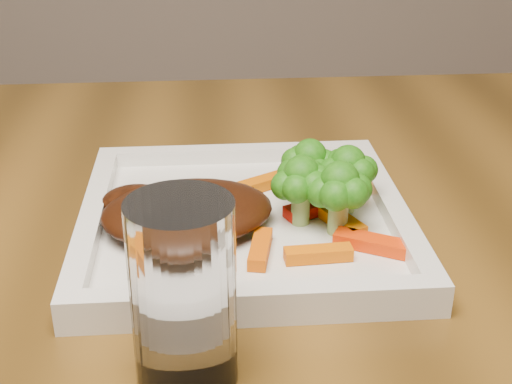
{
  "coord_description": "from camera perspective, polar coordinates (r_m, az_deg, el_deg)",
  "views": [
    {
      "loc": [
        0.32,
        -0.57,
        1.04
      ],
      "look_at": [
        0.36,
        -0.04,
        0.79
      ],
      "focal_mm": 50.0,
      "sensor_mm": 36.0,
      "label": 1
    }
  ],
  "objects": [
    {
      "name": "drinking_glass",
      "position": [
        0.42,
        -5.82,
        -8.22
      ],
      "size": [
        0.08,
        0.08,
        0.12
      ],
      "primitive_type": "cylinder",
      "rotation": [
        0.0,
        0.0,
        0.25
      ],
      "color": "silver",
      "rests_on": "dining_table"
    },
    {
      "name": "broccoli_1",
      "position": [
        0.61,
        7.32,
        1.26
      ],
      "size": [
        0.07,
        0.07,
        0.06
      ],
      "primitive_type": null,
      "rotation": [
        0.0,
        0.0,
        0.21
      ],
      "color": "#367814",
      "rests_on": "plate"
    },
    {
      "name": "carrot_6",
      "position": [
        0.61,
        4.97,
        -1.21
      ],
      "size": [
        0.06,
        0.04,
        0.01
      ],
      "primitive_type": "cube",
      "rotation": [
        0.0,
        0.0,
        0.43
      ],
      "color": "red",
      "rests_on": "plate"
    },
    {
      "name": "broccoli_2",
      "position": [
        0.57,
        6.65,
        -0.62
      ],
      "size": [
        0.07,
        0.07,
        0.06
      ],
      "primitive_type": null,
      "rotation": [
        0.0,
        0.0,
        -0.24
      ],
      "color": "#347814",
      "rests_on": "plate"
    },
    {
      "name": "steak",
      "position": [
        0.58,
        -5.5,
        -1.53
      ],
      "size": [
        0.16,
        0.13,
        0.03
      ],
      "primitive_type": "ellipsoid",
      "rotation": [
        0.0,
        0.0,
        0.18
      ],
      "color": "#381708",
      "rests_on": "plate"
    },
    {
      "name": "carrot_2",
      "position": [
        0.55,
        0.35,
        -4.57
      ],
      "size": [
        0.02,
        0.05,
        0.01
      ],
      "primitive_type": "cube",
      "rotation": [
        0.0,
        0.0,
        1.37
      ],
      "color": "#CD5003",
      "rests_on": "plate"
    },
    {
      "name": "broccoli_3",
      "position": [
        0.58,
        3.62,
        0.23
      ],
      "size": [
        0.06,
        0.06,
        0.06
      ],
      "primitive_type": null,
      "rotation": [
        0.0,
        0.0,
        0.04
      ],
      "color": "#116A13",
      "rests_on": "plate"
    },
    {
      "name": "plate",
      "position": [
        0.6,
        -0.95,
        -2.68
      ],
      "size": [
        0.27,
        0.27,
        0.01
      ],
      "primitive_type": "cube",
      "color": "white",
      "rests_on": "dining_table"
    },
    {
      "name": "carrot_4",
      "position": [
        0.65,
        0.15,
        0.59
      ],
      "size": [
        0.05,
        0.04,
        0.01
      ],
      "primitive_type": "cube",
      "rotation": [
        0.0,
        0.0,
        0.53
      ],
      "color": "#C95903",
      "rests_on": "plate"
    },
    {
      "name": "carrot_3",
      "position": [
        0.65,
        7.8,
        0.58
      ],
      "size": [
        0.06,
        0.03,
        0.01
      ],
      "primitive_type": "cube",
      "rotation": [
        0.0,
        0.0,
        -0.28
      ],
      "color": "orange",
      "rests_on": "plate"
    },
    {
      "name": "carrot_5",
      "position": [
        0.59,
        6.68,
        -2.21
      ],
      "size": [
        0.04,
        0.06,
        0.01
      ],
      "primitive_type": "cube",
      "rotation": [
        0.0,
        0.0,
        -1.13
      ],
      "color": "orange",
      "rests_on": "plate"
    },
    {
      "name": "carrot_1",
      "position": [
        0.56,
        9.43,
        -4.08
      ],
      "size": [
        0.06,
        0.04,
        0.01
      ],
      "primitive_type": "cube",
      "rotation": [
        0.0,
        0.0,
        -0.49
      ],
      "color": "red",
      "rests_on": "plate"
    },
    {
      "name": "carrot_0",
      "position": [
        0.54,
        5.01,
        -4.96
      ],
      "size": [
        0.05,
        0.02,
        0.01
      ],
      "primitive_type": "cube",
      "rotation": [
        0.0,
        0.0,
        0.06
      ],
      "color": "#DC6003",
      "rests_on": "plate"
    },
    {
      "name": "broccoli_0",
      "position": [
        0.62,
        4.31,
        2.17
      ],
      "size": [
        0.06,
        0.06,
        0.07
      ],
      "primitive_type": null,
      "rotation": [
        0.0,
        0.0,
        -0.18
      ],
      "color": "#2D5B0F",
      "rests_on": "plate"
    }
  ]
}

